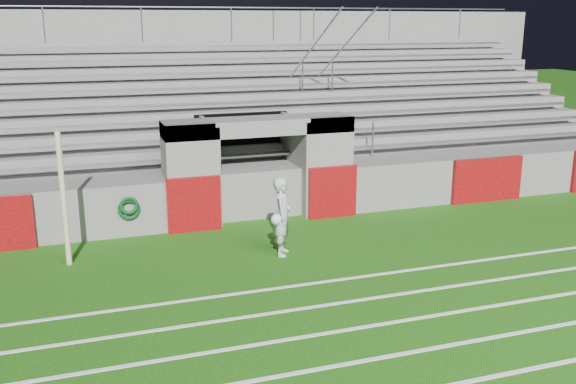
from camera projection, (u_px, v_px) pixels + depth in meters
name	position (u px, v px, depth m)	size (l,w,h in m)	color
ground	(307.00, 264.00, 13.45)	(90.00, 90.00, 0.00)	#194E0D
field_post	(64.00, 199.00, 13.10)	(0.12, 0.12, 2.83)	beige
stadium_structure	(220.00, 133.00, 20.36)	(26.00, 8.48, 5.42)	slate
goalkeeper_with_ball	(282.00, 216.00, 13.81)	(0.64, 0.75, 1.74)	#B3BABE
hose_coil	(129.00, 208.00, 14.91)	(0.52, 0.14, 0.59)	#0B391A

